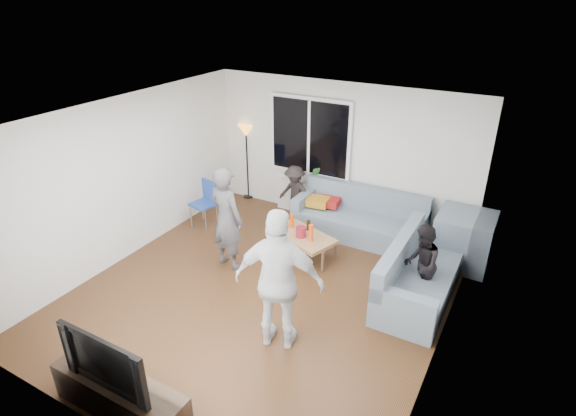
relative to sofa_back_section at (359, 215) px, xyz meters
The scene contains 30 objects.
floor 2.39m from the sofa_back_section, 104.76° to the right, with size 5.00×5.50×0.04m, color #56351C.
ceiling 3.21m from the sofa_back_section, 104.76° to the right, with size 5.00×5.50×0.04m, color white.
wall_back 1.17m from the sofa_back_section, 140.10° to the left, with size 5.00×0.04×2.60m, color silver.
wall_front 5.15m from the sofa_back_section, 96.77° to the right, with size 5.00×0.04×2.60m, color silver.
wall_left 3.95m from the sofa_back_section, 143.94° to the right, with size 0.04×5.50×2.60m, color silver.
wall_right 3.10m from the sofa_back_section, 49.75° to the right, with size 0.04×5.50×2.60m, color silver.
window_frame 1.70m from the sofa_back_section, 160.68° to the left, with size 1.62×0.06×1.47m, color white.
window_glass 1.69m from the sofa_back_section, 162.40° to the left, with size 1.50×0.02×1.35m, color black.
window_mullion 1.68m from the sofa_back_section, 162.84° to the left, with size 0.05×0.03×1.35m, color white.
radiator 1.26m from the sofa_back_section, 162.40° to the left, with size 1.30×0.12×0.62m, color silver.
potted_plant 1.17m from the sofa_back_section, 161.43° to the left, with size 0.22×0.18×0.40m, color #2E6026.
vase 1.42m from the sofa_back_section, 165.45° to the left, with size 0.16×0.16×0.17m, color silver.
sofa_back_section is the anchor object (origin of this frame).
sofa_right_section 1.89m from the sofa_back_section, 41.09° to the right, with size 0.85×2.00×0.85m, color slate, non-canonical shape.
sofa_corner 1.77m from the sofa_back_section, ahead, with size 0.85×0.85×0.85m, color slate.
cushion_yellow 0.79m from the sofa_back_section, behind, with size 0.38×0.32×0.14m, color #B87A1A.
cushion_red 0.61m from the sofa_back_section, behind, with size 0.36×0.30×0.13m, color maroon.
coffee_table 1.24m from the sofa_back_section, 118.04° to the right, with size 1.10×0.60×0.40m, color #A77F50.
pitcher 1.27m from the sofa_back_section, 115.71° to the right, with size 0.17×0.17×0.17m, color maroon.
side_chair 2.84m from the sofa_back_section, 159.04° to the right, with size 0.40×0.40×0.86m, color #224093, non-canonical shape.
floor_lamp 2.71m from the sofa_back_section, behind, with size 0.32×0.32×1.56m, color #FB9F2F, non-canonical shape.
player_left 2.42m from the sofa_back_section, 127.61° to the right, with size 0.61×0.40×1.67m, color #454549.
player_right 3.10m from the sofa_back_section, 87.10° to the right, with size 1.09×0.45×1.86m, color silver.
spectator_right 1.95m from the sofa_back_section, 42.99° to the right, with size 0.57×0.45×1.18m, color black.
spectator_back 1.31m from the sofa_back_section, behind, with size 0.70×0.40×1.09m, color black.
tv_console 4.84m from the sofa_back_section, 99.13° to the right, with size 1.60×0.40×0.44m, color #34271A.
television 4.84m from the sofa_back_section, 99.13° to the right, with size 1.11×0.15×0.64m, color black.
bottle_c 1.04m from the sofa_back_section, 121.80° to the right, with size 0.07×0.07×0.18m, color black.
bottle_d 1.24m from the sofa_back_section, 106.52° to the right, with size 0.07×0.07×0.28m, color #F64F15.
bottle_a 1.26m from the sofa_back_section, 131.76° to the right, with size 0.07×0.07×0.25m, color #D8480C.
Camera 1 is at (3.05, -4.69, 4.10)m, focal length 28.90 mm.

